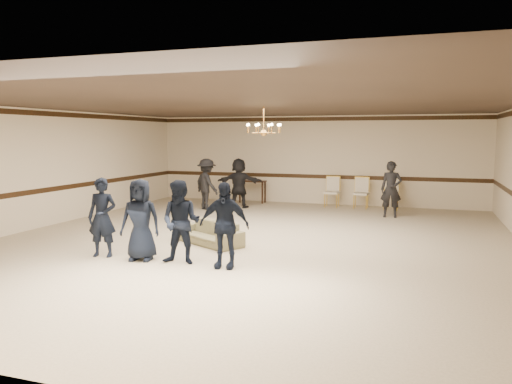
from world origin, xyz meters
TOP-DOWN VIEW (x-y plane):
  - room at (0.00, 0.00)m, footprint 12.01×14.01m
  - chair_rail at (0.00, 6.99)m, footprint 12.00×0.02m
  - crown_molding at (0.00, 6.99)m, footprint 12.00×0.02m
  - chandelier at (0.00, 1.00)m, footprint 0.94×0.94m
  - boy_a at (-2.41, -2.32)m, footprint 0.66×0.50m
  - boy_b at (-1.51, -2.32)m, footprint 0.89×0.68m
  - boy_c at (-0.61, -2.32)m, footprint 0.84×0.68m
  - boy_d at (0.29, -2.32)m, footprint 0.99×0.50m
  - settee at (-0.83, -0.52)m, footprint 1.89×1.47m
  - adult_left at (-3.11, 4.40)m, footprint 1.28×1.13m
  - adult_mid at (-2.21, 5.10)m, footprint 1.65×0.74m
  - adult_right at (2.89, 4.70)m, footprint 0.64×0.43m
  - banquet_chair_left at (0.80, 6.28)m, footprint 0.55×0.55m
  - banquet_chair_mid at (1.80, 6.28)m, footprint 0.55×0.55m
  - banquet_chair_right at (2.80, 6.28)m, footprint 0.51×0.51m
  - console_table at (-2.20, 6.48)m, footprint 1.00×0.44m

SIDE VIEW (x-z plane):
  - settee at x=-0.83m, z-range 0.00..0.52m
  - console_table at x=-2.20m, z-range 0.00..0.83m
  - banquet_chair_left at x=0.80m, z-range 0.00..1.05m
  - banquet_chair_mid at x=1.80m, z-range 0.00..1.05m
  - banquet_chair_right at x=2.80m, z-range 0.00..1.05m
  - boy_a at x=-2.41m, z-range 0.00..1.63m
  - boy_b at x=-1.51m, z-range 0.00..1.63m
  - boy_c at x=-0.61m, z-range 0.00..1.63m
  - boy_d at x=0.29m, z-range 0.00..1.63m
  - adult_left at x=-3.11m, z-range 0.00..1.72m
  - adult_mid at x=-2.21m, z-range 0.00..1.72m
  - adult_right at x=2.89m, z-range 0.00..1.72m
  - chair_rail at x=0.00m, z-range 0.93..1.07m
  - room at x=0.00m, z-range -0.01..3.20m
  - chandelier at x=0.00m, z-range 2.43..3.32m
  - crown_molding at x=0.00m, z-range 3.01..3.15m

